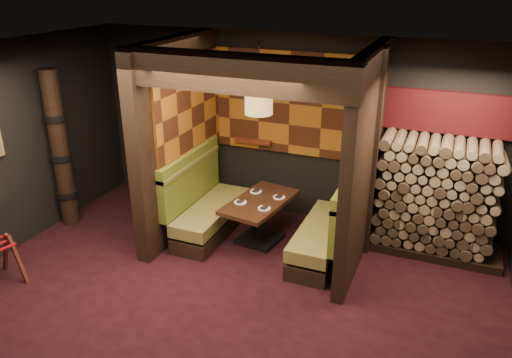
% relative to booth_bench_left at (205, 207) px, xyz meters
% --- Properties ---
extents(floor, '(6.50, 5.50, 0.02)m').
position_rel_booth_bench_left_xyz_m(floor, '(0.96, -1.65, -0.41)').
color(floor, black).
rests_on(floor, ground).
extents(ceiling, '(6.50, 5.50, 0.02)m').
position_rel_booth_bench_left_xyz_m(ceiling, '(0.96, -1.65, 2.46)').
color(ceiling, black).
rests_on(ceiling, ground).
extents(wall_back, '(6.50, 0.02, 2.85)m').
position_rel_booth_bench_left_xyz_m(wall_back, '(0.96, 1.11, 1.02)').
color(wall_back, black).
rests_on(wall_back, ground).
extents(partition_left, '(0.20, 2.20, 2.85)m').
position_rel_booth_bench_left_xyz_m(partition_left, '(-0.39, -0.00, 1.02)').
color(partition_left, black).
rests_on(partition_left, floor).
extents(partition_right, '(0.15, 2.10, 2.85)m').
position_rel_booth_bench_left_xyz_m(partition_right, '(2.26, 0.05, 1.02)').
color(partition_right, black).
rests_on(partition_right, floor).
extents(header_beam, '(2.85, 0.18, 0.44)m').
position_rel_booth_bench_left_xyz_m(header_beam, '(0.94, -0.95, 2.23)').
color(header_beam, black).
rests_on(header_beam, partition_left).
extents(tapa_back_panel, '(2.40, 0.06, 1.55)m').
position_rel_booth_bench_left_xyz_m(tapa_back_panel, '(0.94, 1.06, 1.42)').
color(tapa_back_panel, '#985918').
rests_on(tapa_back_panel, wall_back).
extents(tapa_side_panel, '(0.04, 1.85, 1.45)m').
position_rel_booth_bench_left_xyz_m(tapa_side_panel, '(-0.27, 0.17, 1.45)').
color(tapa_side_panel, '#985918').
rests_on(tapa_side_panel, partition_left).
extents(lacquer_shelf, '(0.60, 0.12, 0.07)m').
position_rel_booth_bench_left_xyz_m(lacquer_shelf, '(0.36, 1.00, 0.78)').
color(lacquer_shelf, '#612515').
rests_on(lacquer_shelf, wall_back).
extents(booth_bench_left, '(0.68, 1.60, 1.14)m').
position_rel_booth_bench_left_xyz_m(booth_bench_left, '(0.00, 0.00, 0.00)').
color(booth_bench_left, black).
rests_on(booth_bench_left, floor).
extents(booth_bench_right, '(0.68, 1.60, 1.14)m').
position_rel_booth_bench_left_xyz_m(booth_bench_right, '(1.89, 0.00, 0.00)').
color(booth_bench_right, black).
rests_on(booth_bench_right, floor).
extents(dining_table, '(0.85, 1.32, 0.65)m').
position_rel_booth_bench_left_xyz_m(dining_table, '(0.86, 0.05, 0.02)').
color(dining_table, black).
rests_on(dining_table, floor).
extents(place_settings, '(0.63, 0.66, 0.03)m').
position_rel_booth_bench_left_xyz_m(place_settings, '(0.86, 0.05, 0.26)').
color(place_settings, white).
rests_on(place_settings, dining_table).
extents(pendant_lamp, '(0.37, 0.37, 0.93)m').
position_rel_booth_bench_left_xyz_m(pendant_lamp, '(0.86, 0.00, 1.75)').
color(pendant_lamp, '#AC7E40').
rests_on(pendant_lamp, ceiling).
extents(totem_column, '(0.31, 0.31, 2.40)m').
position_rel_booth_bench_left_xyz_m(totem_column, '(-2.09, -0.55, 0.79)').
color(totem_column, black).
rests_on(totem_column, floor).
extents(firewood_stack, '(1.73, 0.70, 1.64)m').
position_rel_booth_bench_left_xyz_m(firewood_stack, '(3.25, 0.70, 0.42)').
color(firewood_stack, black).
rests_on(firewood_stack, floor).
extents(mosaic_header, '(1.83, 0.10, 0.56)m').
position_rel_booth_bench_left_xyz_m(mosaic_header, '(3.25, 1.03, 1.52)').
color(mosaic_header, maroon).
rests_on(mosaic_header, wall_back).
extents(bay_front_post, '(0.08, 0.08, 2.85)m').
position_rel_booth_bench_left_xyz_m(bay_front_post, '(2.35, 0.31, 1.02)').
color(bay_front_post, black).
rests_on(bay_front_post, floor).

